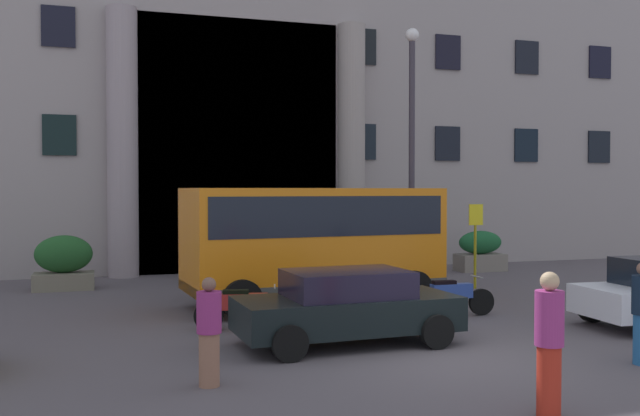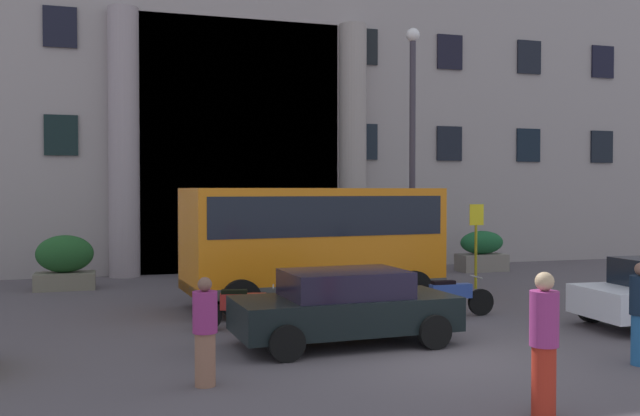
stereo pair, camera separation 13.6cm
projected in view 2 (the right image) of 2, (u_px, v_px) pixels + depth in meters
ground_plane at (442, 359)px, 11.91m from camera, size 80.00×64.00×0.12m
office_building_facade at (246, 5)px, 28.33m from camera, size 34.44×9.74×20.85m
orange_minibus at (313, 236)px, 16.92m from camera, size 6.30×3.06×2.88m
bus_stop_sign at (476, 236)px, 19.86m from camera, size 0.44×0.08×2.43m
hedge_planter_west at (396, 253)px, 22.77m from camera, size 1.83×0.87×1.58m
hedge_planter_far_west at (285, 255)px, 21.83m from camera, size 1.46×0.92×1.60m
hedge_planter_entrance_right at (65, 263)px, 19.75m from camera, size 1.65×0.94×1.55m
hedge_planter_entrance_left at (482, 252)px, 24.19m from camera, size 1.69×0.86×1.41m
parked_compact_extra at (345, 306)px, 12.72m from camera, size 4.12×2.08×1.37m
motorcycle_far_end at (241, 307)px, 14.04m from camera, size 2.02×0.71×0.89m
motorcycle_near_kerb at (449, 297)px, 15.46m from camera, size 2.09×0.55×0.89m
pedestrian_woman_dark_dress at (205, 332)px, 10.02m from camera, size 0.36×0.36×1.58m
pedestrian_man_crossing at (544, 344)px, 8.64m from camera, size 0.36×0.36×1.82m
lamppost_plaza_centre at (412, 136)px, 20.33m from camera, size 0.40×0.40×7.57m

